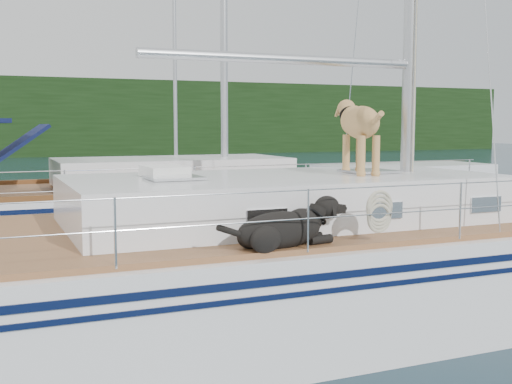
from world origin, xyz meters
name	(u,v)px	position (x,y,z in m)	size (l,w,h in m)	color
ground	(224,328)	(0.00, 0.00, 0.00)	(120.00, 120.00, 0.00)	black
tree_line	(19,117)	(0.00, 45.00, 3.00)	(90.00, 3.00, 6.00)	black
shore_bank	(19,148)	(0.00, 46.20, 0.60)	(92.00, 1.00, 1.20)	#595147
main_sailboat	(232,272)	(0.10, -0.01, 0.68)	(12.00, 3.80, 14.01)	white
neighbor_sailboat	(122,212)	(0.02, 6.21, 0.63)	(11.00, 3.50, 13.30)	white
bg_boat_center	(176,178)	(4.00, 16.00, 0.45)	(7.20, 3.00, 11.65)	white
bg_boat_east	(403,177)	(12.00, 13.00, 0.46)	(6.40, 3.00, 11.65)	white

